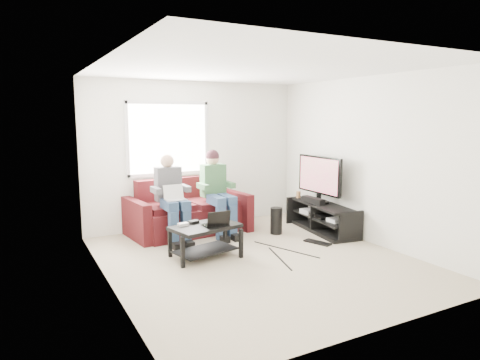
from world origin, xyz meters
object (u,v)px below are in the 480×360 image
sofa (187,213)px  tv_stand (322,219)px  tv (319,176)px  coffee_table (205,234)px  end_table (240,211)px  subwoofer (276,221)px

sofa → tv_stand: sofa is taller
tv_stand → tv: bearing=91.5°
coffee_table → end_table: 1.83m
tv → subwoofer: size_ratio=2.43×
subwoofer → end_table: 0.82m
coffee_table → subwoofer: size_ratio=2.28×
coffee_table → tv: (2.33, 0.42, 0.61)m
coffee_table → sofa: bearing=79.1°
coffee_table → subwoofer: (1.56, 0.57, -0.12)m
tv → end_table: tv is taller
end_table → tv: bearing=-40.3°
end_table → coffee_table: bearing=-133.5°
coffee_table → tv_stand: tv_stand is taller
sofa → tv_stand: size_ratio=1.33×
tv → subwoofer: bearing=169.0°
coffee_table → tv: size_ratio=0.94×
tv_stand → subwoofer: tv_stand is taller
sofa → coffee_table: 1.40m
tv_stand → tv: size_ratio=1.41×
tv_stand → tv: tv is taller
coffee_table → end_table: (1.26, 1.33, -0.08)m
tv → subwoofer: tv is taller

